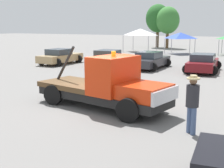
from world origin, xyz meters
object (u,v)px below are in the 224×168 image
at_px(parked_car_tan, 60,57).
at_px(tree_left, 158,18).
at_px(tow_truck, 108,87).
at_px(parked_car_orange, 109,58).
at_px(tree_center, 168,20).
at_px(person_near_truck, 192,100).
at_px(canopy_tent_blue, 180,36).
at_px(parked_car_charcoal, 150,60).
at_px(parked_car_maroon, 203,63).
at_px(canopy_tent_white, 140,32).

height_order(parked_car_tan, tree_left, tree_left).
relative_size(tow_truck, parked_car_orange, 1.42).
relative_size(tree_left, tree_center, 1.07).
height_order(person_near_truck, canopy_tent_blue, canopy_tent_blue).
bearing_deg(tree_left, tow_truck, -75.34).
xyz_separation_m(parked_car_tan, parked_car_orange, (4.36, 0.79, 0.00)).
height_order(tow_truck, tree_left, tree_left).
distance_m(parked_car_charcoal, parked_car_maroon, 4.09).
relative_size(parked_car_maroon, tree_left, 0.75).
bearing_deg(parked_car_orange, canopy_tent_white, 9.37).
height_order(canopy_tent_white, tree_center, tree_center).
bearing_deg(tow_truck, tree_left, 117.38).
distance_m(parked_car_tan, tree_left, 23.09).
xyz_separation_m(tow_truck, canopy_tent_white, (-8.64, 26.27, 1.53)).
xyz_separation_m(tow_truck, parked_car_orange, (-6.08, 12.16, -0.29)).
height_order(parked_car_tan, parked_car_maroon, same).
bearing_deg(parked_car_tan, tree_left, -0.68).
bearing_deg(tow_truck, parked_car_charcoal, 114.04).
relative_size(tow_truck, parked_car_charcoal, 1.34).
xyz_separation_m(parked_car_tan, tree_left, (1.52, 22.75, 3.62)).
distance_m(tow_truck, parked_car_tan, 15.44).
xyz_separation_m(person_near_truck, parked_car_maroon, (-2.07, 13.68, -0.47)).
xyz_separation_m(parked_car_tan, parked_car_charcoal, (8.01, 0.81, 0.00)).
distance_m(parked_car_orange, parked_car_maroon, 7.73).
height_order(person_near_truck, parked_car_maroon, person_near_truck).
bearing_deg(canopy_tent_blue, tow_truck, -82.52).
xyz_separation_m(canopy_tent_blue, tree_center, (-3.78, 7.61, 1.84)).
bearing_deg(canopy_tent_blue, parked_car_maroon, -69.46).
bearing_deg(tree_left, canopy_tent_white, -87.92).
distance_m(person_near_truck, canopy_tent_blue, 27.95).
xyz_separation_m(tree_left, tree_center, (1.80, -0.95, -0.29)).
bearing_deg(person_near_truck, tree_center, -118.81).
height_order(parked_car_maroon, canopy_tent_blue, canopy_tent_blue).
bearing_deg(tree_center, parked_car_maroon, -67.28).
bearing_deg(tow_truck, parked_car_maroon, 95.03).
relative_size(canopy_tent_white, tree_center, 0.57).
distance_m(parked_car_charcoal, canopy_tent_white, 15.50).
height_order(tow_truck, parked_car_orange, tow_truck).
xyz_separation_m(parked_car_charcoal, parked_car_maroon, (4.09, 0.03, 0.00)).
height_order(canopy_tent_white, tree_left, tree_left).
relative_size(tow_truck, parked_car_tan, 1.40).
relative_size(tow_truck, person_near_truck, 3.32).
bearing_deg(canopy_tent_blue, person_near_truck, -75.34).
height_order(person_near_truck, tree_left, tree_left).
height_order(parked_car_tan, parked_car_charcoal, same).
height_order(person_near_truck, parked_car_charcoal, person_near_truck).
height_order(parked_car_tan, parked_car_orange, same).
height_order(tow_truck, person_near_truck, tow_truck).
relative_size(person_near_truck, parked_car_orange, 0.43).
xyz_separation_m(tow_truck, tree_center, (-7.13, 33.16, 3.03)).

